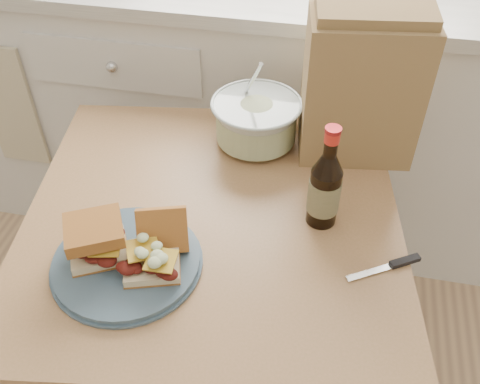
% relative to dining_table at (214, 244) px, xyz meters
% --- Properties ---
extents(cabinet_run, '(2.50, 0.64, 0.94)m').
position_rel_dining_table_xyz_m(cabinet_run, '(0.07, 0.81, -0.13)').
color(cabinet_run, white).
rests_on(cabinet_run, ground).
extents(dining_table, '(0.96, 0.96, 0.70)m').
position_rel_dining_table_xyz_m(dining_table, '(0.00, 0.00, 0.00)').
color(dining_table, '#B27E54').
rests_on(dining_table, ground).
extents(plate, '(0.30, 0.30, 0.02)m').
position_rel_dining_table_xyz_m(plate, '(-0.14, -0.18, 0.11)').
color(plate, '#455D70').
rests_on(plate, dining_table).
extents(sandwich_left, '(0.15, 0.14, 0.08)m').
position_rel_dining_table_xyz_m(sandwich_left, '(-0.19, -0.18, 0.16)').
color(sandwich_left, beige).
rests_on(sandwich_left, plate).
extents(sandwich_right, '(0.13, 0.18, 0.09)m').
position_rel_dining_table_xyz_m(sandwich_right, '(-0.07, -0.17, 0.15)').
color(sandwich_right, beige).
rests_on(sandwich_right, plate).
extents(coleslaw_bowl, '(0.23, 0.23, 0.23)m').
position_rel_dining_table_xyz_m(coleslaw_bowl, '(0.05, 0.28, 0.16)').
color(coleslaw_bowl, '#B5C3BF').
rests_on(coleslaw_bowl, dining_table).
extents(beer_bottle, '(0.07, 0.07, 0.25)m').
position_rel_dining_table_xyz_m(beer_bottle, '(0.24, 0.03, 0.20)').
color(beer_bottle, black).
rests_on(beer_bottle, dining_table).
extents(knife, '(0.15, 0.10, 0.01)m').
position_rel_dining_table_xyz_m(knife, '(0.41, -0.07, 0.11)').
color(knife, silver).
rests_on(knife, dining_table).
extents(paper_bag, '(0.30, 0.22, 0.36)m').
position_rel_dining_table_xyz_m(paper_bag, '(0.30, 0.31, 0.28)').
color(paper_bag, olive).
rests_on(paper_bag, dining_table).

